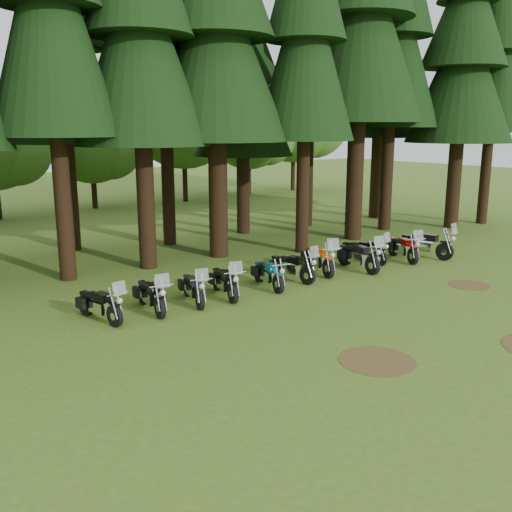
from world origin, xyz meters
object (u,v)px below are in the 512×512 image
(motorcycle_0, at_px, (100,306))
(motorcycle_2, at_px, (193,289))
(motorcycle_5, at_px, (292,268))
(motorcycle_9, at_px, (403,249))
(motorcycle_4, at_px, (268,275))
(motorcycle_8, at_px, (363,252))
(motorcycle_6, at_px, (319,260))
(motorcycle_7, at_px, (358,257))
(motorcycle_1, at_px, (151,296))
(motorcycle_10, at_px, (425,245))
(motorcycle_3, at_px, (225,283))

(motorcycle_0, relative_size, motorcycle_2, 1.01)
(motorcycle_2, distance_m, motorcycle_5, 4.15)
(motorcycle_2, relative_size, motorcycle_9, 0.94)
(motorcycle_0, height_order, motorcycle_2, motorcycle_0)
(motorcycle_4, distance_m, motorcycle_8, 5.19)
(motorcycle_4, distance_m, motorcycle_9, 6.90)
(motorcycle_6, height_order, motorcycle_8, motorcycle_6)
(motorcycle_5, distance_m, motorcycle_7, 3.02)
(motorcycle_8, distance_m, motorcycle_9, 1.83)
(motorcycle_1, xyz_separation_m, motorcycle_7, (8.55, -0.18, 0.04))
(motorcycle_6, relative_size, motorcycle_9, 1.07)
(motorcycle_2, relative_size, motorcycle_8, 0.95)
(motorcycle_7, bearing_deg, motorcycle_5, -179.46)
(motorcycle_2, distance_m, motorcycle_9, 9.80)
(motorcycle_4, relative_size, motorcycle_7, 0.87)
(motorcycle_1, distance_m, motorcycle_10, 12.38)
(motorcycle_10, bearing_deg, motorcycle_9, 158.03)
(motorcycle_4, bearing_deg, motorcycle_8, 17.70)
(motorcycle_0, height_order, motorcycle_3, motorcycle_3)
(motorcycle_0, xyz_separation_m, motorcycle_4, (5.86, -0.13, -0.01))
(motorcycle_9, distance_m, motorcycle_10, 1.18)
(motorcycle_7, height_order, motorcycle_8, motorcycle_7)
(motorcycle_9, bearing_deg, motorcycle_5, -161.81)
(motorcycle_2, height_order, motorcycle_4, motorcycle_2)
(motorcycle_7, xyz_separation_m, motorcycle_10, (3.83, -0.15, 0.02))
(motorcycle_3, xyz_separation_m, motorcycle_4, (1.77, 0.01, -0.03))
(motorcycle_0, xyz_separation_m, motorcycle_5, (7.09, 0.10, 0.02))
(motorcycle_0, xyz_separation_m, motorcycle_10, (13.91, -0.41, 0.08))
(motorcycle_3, height_order, motorcycle_7, motorcycle_7)
(motorcycle_2, height_order, motorcycle_6, motorcycle_6)
(motorcycle_9, bearing_deg, motorcycle_7, -157.48)
(motorcycle_2, bearing_deg, motorcycle_6, 19.72)
(motorcycle_1, bearing_deg, motorcycle_8, 10.10)
(motorcycle_2, distance_m, motorcycle_3, 1.14)
(motorcycle_4, bearing_deg, motorcycle_9, 11.49)
(motorcycle_3, xyz_separation_m, motorcycle_8, (6.93, 0.52, -0.00))
(motorcycle_5, bearing_deg, motorcycle_6, 2.76)
(motorcycle_7, relative_size, motorcycle_9, 1.08)
(motorcycle_2, height_order, motorcycle_10, motorcycle_10)
(motorcycle_4, relative_size, motorcycle_9, 0.94)
(motorcycle_6, bearing_deg, motorcycle_10, 9.52)
(motorcycle_0, relative_size, motorcycle_9, 0.95)
(motorcycle_6, height_order, motorcycle_10, motorcycle_10)
(motorcycle_0, xyz_separation_m, motorcycle_7, (10.09, -0.26, 0.06))
(motorcycle_4, height_order, motorcycle_10, motorcycle_10)
(motorcycle_3, height_order, motorcycle_8, motorcycle_3)
(motorcycle_2, height_order, motorcycle_5, motorcycle_5)
(motorcycle_9, bearing_deg, motorcycle_6, -166.08)
(motorcycle_3, distance_m, motorcycle_9, 8.66)
(motorcycle_1, relative_size, motorcycle_2, 1.05)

